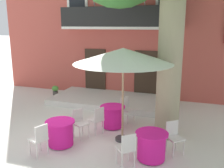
# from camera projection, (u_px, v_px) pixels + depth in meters

# --- Properties ---
(ground_plane) EXTENTS (120.00, 120.00, 0.00)m
(ground_plane) POSITION_uv_depth(u_px,v_px,m) (72.00, 135.00, 8.18)
(ground_plane) COLOR silver
(building_facade) EXTENTS (13.00, 5.09, 7.50)m
(building_facade) POSITION_uv_depth(u_px,v_px,m) (131.00, 20.00, 13.73)
(building_facade) COLOR #B24C42
(building_facade) RESTS_ON ground
(entrance_step_platform) EXTENTS (5.40, 2.61, 0.25)m
(entrance_step_platform) POSITION_uv_depth(u_px,v_px,m) (111.00, 100.00, 11.53)
(entrance_step_platform) COLOR silver
(entrance_step_platform) RESTS_ON ground
(cafe_table_near_tree) EXTENTS (0.86, 0.86, 0.76)m
(cafe_table_near_tree) POSITION_uv_depth(u_px,v_px,m) (113.00, 116.00, 8.74)
(cafe_table_near_tree) COLOR #DB1984
(cafe_table_near_tree) RESTS_ON ground
(cafe_chair_near_tree_0) EXTENTS (0.54, 0.54, 0.91)m
(cafe_chair_near_tree_0) POSITION_uv_depth(u_px,v_px,m) (97.00, 119.00, 8.16)
(cafe_chair_near_tree_0) COLOR silver
(cafe_chair_near_tree_0) RESTS_ON ground
(cafe_chair_near_tree_1) EXTENTS (0.55, 0.55, 0.91)m
(cafe_chair_near_tree_1) POSITION_uv_depth(u_px,v_px,m) (126.00, 107.00, 9.25)
(cafe_chair_near_tree_1) COLOR silver
(cafe_chair_near_tree_1) RESTS_ON ground
(cafe_table_middle) EXTENTS (0.86, 0.86, 0.76)m
(cafe_table_middle) POSITION_uv_depth(u_px,v_px,m) (60.00, 133.00, 7.41)
(cafe_table_middle) COLOR #DB1984
(cafe_table_middle) RESTS_ON ground
(cafe_chair_middle_0) EXTENTS (0.52, 0.52, 0.91)m
(cafe_chair_middle_0) POSITION_uv_depth(u_px,v_px,m) (40.00, 138.00, 6.78)
(cafe_chair_middle_0) COLOR silver
(cafe_chair_middle_0) RESTS_ON ground
(cafe_chair_middle_1) EXTENTS (0.54, 0.54, 0.91)m
(cafe_chair_middle_1) POSITION_uv_depth(u_px,v_px,m) (80.00, 121.00, 7.93)
(cafe_chair_middle_1) COLOR silver
(cafe_chair_middle_1) RESTS_ON ground
(cafe_table_front) EXTENTS (0.86, 0.86, 0.76)m
(cafe_table_front) POSITION_uv_depth(u_px,v_px,m) (151.00, 146.00, 6.62)
(cafe_table_front) COLOR #DB1984
(cafe_table_front) RESTS_ON ground
(cafe_chair_front_0) EXTENTS (0.56, 0.56, 0.91)m
(cafe_chair_front_0) POSITION_uv_depth(u_px,v_px,m) (174.00, 135.00, 6.93)
(cafe_chair_front_0) COLOR silver
(cafe_chair_front_0) RESTS_ON ground
(cafe_chair_front_1) EXTENTS (0.56, 0.56, 0.91)m
(cafe_chair_front_1) POSITION_uv_depth(u_px,v_px,m) (127.00, 147.00, 6.25)
(cafe_chair_front_1) COLOR silver
(cafe_chair_front_1) RESTS_ON ground
(cafe_umbrella) EXTENTS (2.90, 2.90, 2.85)m
(cafe_umbrella) POSITION_uv_depth(u_px,v_px,m) (123.00, 56.00, 7.23)
(cafe_umbrella) COLOR #997A56
(cafe_umbrella) RESTS_ON ground
(ground_planter_left) EXTENTS (0.33, 0.33, 0.51)m
(ground_planter_left) POSITION_uv_depth(u_px,v_px,m) (55.00, 90.00, 12.64)
(ground_planter_left) COLOR #47423D
(ground_planter_left) RESTS_ON ground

